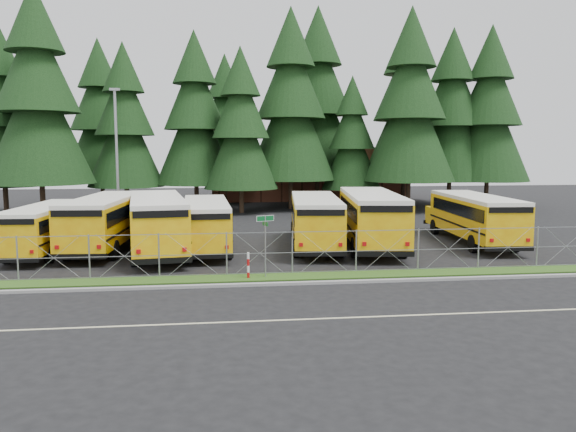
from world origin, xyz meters
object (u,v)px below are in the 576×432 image
Objects in this scene: street_sign at (265,233)px; bus_3 at (206,225)px; bus_6 at (370,220)px; striped_bollard at (248,266)px; bus_0 at (48,229)px; bus_5 at (315,222)px; bus_1 at (107,223)px; bus_2 at (157,224)px; light_standard at (117,153)px; bus_east at (473,219)px.

bus_3 is at bearing 109.98° from street_sign.
bus_6 reaches higher than bus_3.
striped_bollard is (-7.59, -7.54, -1.01)m from bus_6.
bus_5 reaches higher than bus_0.
bus_3 is 0.95× the size of bus_5.
bus_1 is 15.27m from bus_6.
bus_2 is 10.05× the size of striped_bollard.
bus_0 is at bearing 165.82° from bus_2.
street_sign is at bearing -124.93° from bus_6.
bus_6 reaches higher than bus_0.
striped_bollard is at bearing -112.43° from bus_5.
bus_0 is 14.94m from bus_5.
bus_0 is 3.11m from bus_1.
bus_3 is 3.84× the size of street_sign.
bus_6 reaches higher than street_sign.
bus_3 is 0.88× the size of bus_6.
bus_3 is 8.00m from striped_bollard.
bus_1 reaches higher than street_sign.
bus_6 reaches higher than bus_2.
street_sign is at bearing -59.97° from bus_2.
light_standard is (1.99, 10.58, 4.17)m from bus_0.
bus_3 is (2.67, 0.66, -0.17)m from bus_2.
bus_6 is at bearing 44.79° from striped_bollard.
bus_6 reaches higher than striped_bollard.
street_sign is (2.76, -7.60, 0.62)m from bus_3.
striped_bollard is (7.64, -8.59, -0.92)m from bus_1.
bus_2 is 1.12× the size of bus_3.
bus_3 is at bearing 3.67° from bus_0.
bus_0 is 24.76m from bus_east.
bus_1 is at bearing 169.11° from bus_3.
bus_6 is (3.26, -0.26, 0.12)m from bus_5.
bus_5 is 8.49m from street_sign.
light_standard is (-6.62, 10.57, 4.09)m from bus_3.
bus_3 is at bearing -173.40° from bus_6.
bus_0 is at bearing 144.02° from striped_bollard.
bus_3 is (5.64, -0.88, -0.11)m from bus_1.
bus_6 is at bearing 47.44° from street_sign.
bus_1 is 11.53m from striped_bollard.
bus_6 is 1.21× the size of light_standard.
bus_0 is 11.55m from light_standard.
bus_2 is 9.02m from bus_5.
street_sign reaches higher than striped_bollard.
bus_5 reaches higher than striped_bollard.
bus_5 is at bearing 3.98° from bus_0.
bus_5 reaches higher than street_sign.
bus_2 is 2.75m from bus_3.
bus_2 is 1.06× the size of bus_5.
bus_3 is (8.62, 0.01, 0.08)m from bus_0.
light_standard reaches higher than striped_bollard.
bus_1 is at bearing -176.32° from bus_6.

